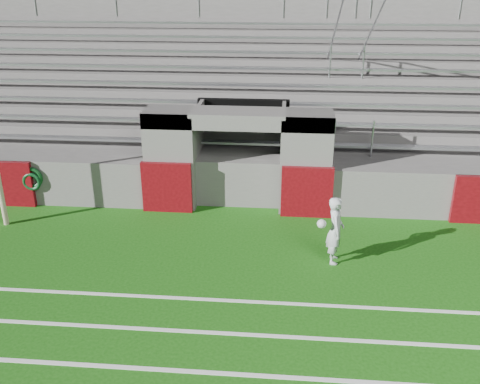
# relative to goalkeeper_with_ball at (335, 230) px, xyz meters

# --- Properties ---
(ground) EXTENTS (90.00, 90.00, 0.00)m
(ground) POSITION_rel_goalkeeper_with_ball_xyz_m (-2.33, -0.70, -0.76)
(ground) COLOR #154E0D
(ground) RESTS_ON ground
(stadium_structure) EXTENTS (26.00, 8.48, 5.42)m
(stadium_structure) POSITION_rel_goalkeeper_with_ball_xyz_m (-2.33, 7.27, 0.73)
(stadium_structure) COLOR #5B5856
(stadium_structure) RESTS_ON ground
(goalkeeper_with_ball) EXTENTS (0.59, 0.56, 1.51)m
(goalkeeper_with_ball) POSITION_rel_goalkeeper_with_ball_xyz_m (0.00, 0.00, 0.00)
(goalkeeper_with_ball) COLOR #B7BCC1
(goalkeeper_with_ball) RESTS_ON ground
(hose_coil) EXTENTS (0.59, 0.15, 0.65)m
(hose_coil) POSITION_rel_goalkeeper_with_ball_xyz_m (-7.74, 2.23, 0.02)
(hose_coil) COLOR #0B3815
(hose_coil) RESTS_ON ground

